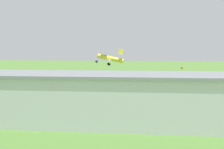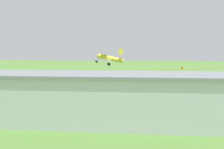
% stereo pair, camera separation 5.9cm
% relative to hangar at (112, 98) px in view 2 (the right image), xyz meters
% --- Properties ---
extents(ground_plane, '(400.00, 400.00, 0.00)m').
position_rel_hangar_xyz_m(ground_plane, '(3.21, -34.57, -3.47)').
color(ground_plane, '#568438').
extents(hangar, '(38.88, 11.99, 6.92)m').
position_rel_hangar_xyz_m(hangar, '(0.00, 0.00, 0.00)').
color(hangar, silver).
rests_on(hangar, ground_plane).
extents(biplane, '(7.28, 7.98, 4.08)m').
position_rel_hangar_xyz_m(biplane, '(4.92, -31.98, 4.67)').
color(biplane, yellow).
extents(car_white, '(2.11, 4.55, 1.69)m').
position_rel_hangar_xyz_m(car_white, '(20.99, -11.84, -2.59)').
color(car_white, white).
rests_on(car_white, ground_plane).
extents(person_crossing_taxiway, '(0.49, 0.49, 1.62)m').
position_rel_hangar_xyz_m(person_crossing_taxiway, '(20.28, -16.29, -2.66)').
color(person_crossing_taxiway, navy).
rests_on(person_crossing_taxiway, ground_plane).
extents(person_walking_on_apron, '(0.39, 0.39, 1.68)m').
position_rel_hangar_xyz_m(person_walking_on_apron, '(-15.49, -14.20, -2.63)').
color(person_walking_on_apron, '#B23333').
rests_on(person_walking_on_apron, ground_plane).
extents(person_beside_truck, '(0.52, 0.52, 1.67)m').
position_rel_hangar_xyz_m(person_beside_truck, '(16.52, -14.94, -2.64)').
color(person_beside_truck, '#72338C').
rests_on(person_beside_truck, ground_plane).
extents(windsock, '(1.42, 1.37, 5.43)m').
position_rel_hangar_xyz_m(windsock, '(-13.97, -45.02, 1.32)').
color(windsock, silver).
rests_on(windsock, ground_plane).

